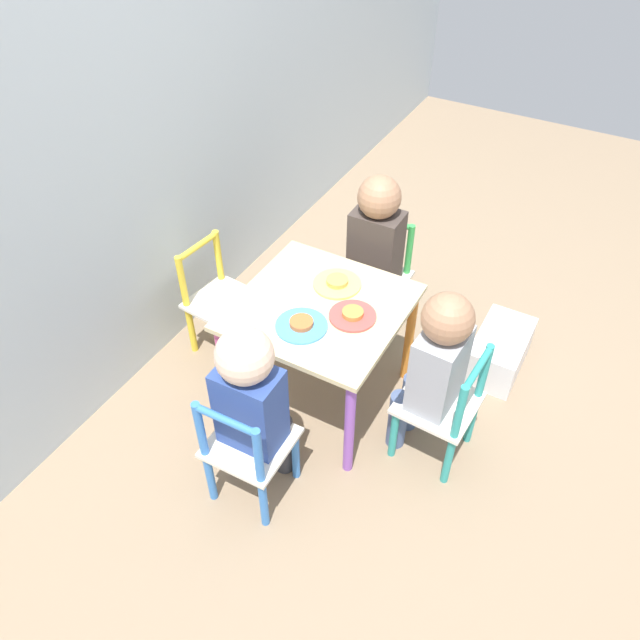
{
  "coord_description": "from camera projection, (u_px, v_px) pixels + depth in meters",
  "views": [
    {
      "loc": [
        -1.46,
        -0.81,
        1.93
      ],
      "look_at": [
        0.0,
        0.0,
        0.41
      ],
      "focal_mm": 35.0,
      "sensor_mm": 36.0,
      "label": 1
    }
  ],
  "objects": [
    {
      "name": "ground_plane",
      "position": [
        320.0,
        394.0,
        2.54
      ],
      "size": [
        6.0,
        6.0,
        0.0
      ],
      "primitive_type": "plane",
      "color": "#8C755B"
    },
    {
      "name": "house_wall",
      "position": [
        106.0,
        27.0,
        1.93
      ],
      "size": [
        6.0,
        0.06,
        2.6
      ],
      "color": "#B2C1CC",
      "rests_on": "ground_plane"
    },
    {
      "name": "plate_right",
      "position": [
        337.0,
        283.0,
        2.29
      ],
      "size": [
        0.18,
        0.18,
        0.03
      ],
      "color": "#EADB66",
      "rests_on": "kids_table"
    },
    {
      "name": "chair_yellow",
      "position": [
        220.0,
        301.0,
        2.59
      ],
      "size": [
        0.29,
        0.29,
        0.5
      ],
      "rotation": [
        0.0,
        0.0,
        -0.1
      ],
      "color": "silver",
      "rests_on": "ground_plane"
    },
    {
      "name": "child_front",
      "position": [
        435.0,
        362.0,
        2.06
      ],
      "size": [
        0.21,
        0.22,
        0.72
      ],
      "rotation": [
        0.0,
        0.0,
        -3.2
      ],
      "color": "#4C608E",
      "rests_on": "ground_plane"
    },
    {
      "name": "child_right",
      "position": [
        373.0,
        245.0,
        2.52
      ],
      "size": [
        0.22,
        0.2,
        0.76
      ],
      "rotation": [
        0.0,
        0.0,
        -1.56
      ],
      "color": "#4C608E",
      "rests_on": "ground_plane"
    },
    {
      "name": "kids_table",
      "position": [
        320.0,
        320.0,
        2.26
      ],
      "size": [
        0.59,
        0.59,
        0.48
      ],
      "color": "beige",
      "rests_on": "ground_plane"
    },
    {
      "name": "storage_bin",
      "position": [
        499.0,
        351.0,
        2.59
      ],
      "size": [
        0.34,
        0.2,
        0.18
      ],
      "color": "silver",
      "rests_on": "ground_plane"
    },
    {
      "name": "chair_teal",
      "position": [
        444.0,
        407.0,
        2.17
      ],
      "size": [
        0.27,
        0.27,
        0.5
      ],
      "rotation": [
        0.0,
        0.0,
        -3.2
      ],
      "color": "silver",
      "rests_on": "ground_plane"
    },
    {
      "name": "chair_blue",
      "position": [
        247.0,
        450.0,
        2.04
      ],
      "size": [
        0.27,
        0.27,
        0.5
      ],
      "rotation": [
        0.0,
        0.0,
        -4.69
      ],
      "color": "silver",
      "rests_on": "ground_plane"
    },
    {
      "name": "plate_left",
      "position": [
        301.0,
        325.0,
        2.12
      ],
      "size": [
        0.18,
        0.18,
        0.03
      ],
      "color": "#4C9EE0",
      "rests_on": "kids_table"
    },
    {
      "name": "plate_front",
      "position": [
        353.0,
        315.0,
        2.16
      ],
      "size": [
        0.17,
        0.17,
        0.03
      ],
      "color": "#E54C47",
      "rests_on": "kids_table"
    },
    {
      "name": "child_left",
      "position": [
        252.0,
        397.0,
        1.94
      ],
      "size": [
        0.22,
        0.2,
        0.73
      ],
      "rotation": [
        0.0,
        0.0,
        -4.69
      ],
      "color": "#38383D",
      "rests_on": "ground_plane"
    },
    {
      "name": "chair_green",
      "position": [
        376.0,
        278.0,
        2.7
      ],
      "size": [
        0.26,
        0.26,
        0.5
      ],
      "rotation": [
        0.0,
        0.0,
        -1.56
      ],
      "color": "silver",
      "rests_on": "ground_plane"
    }
  ]
}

